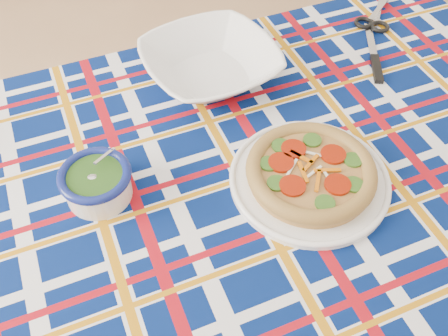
{
  "coord_description": "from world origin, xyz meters",
  "views": [
    {
      "loc": [
        0.41,
        -0.9,
        1.6
      ],
      "look_at": [
        0.47,
        -0.26,
        0.84
      ],
      "focal_mm": 40.0,
      "sensor_mm": 36.0,
      "label": 1
    }
  ],
  "objects_px": {
    "main_focaccia_plate": "(311,172)",
    "serving_bowl": "(210,64)",
    "dining_table": "(218,231)",
    "pesto_bowl": "(96,181)"
  },
  "relations": [
    {
      "from": "main_focaccia_plate",
      "to": "serving_bowl",
      "type": "height_order",
      "value": "serving_bowl"
    },
    {
      "from": "main_focaccia_plate",
      "to": "serving_bowl",
      "type": "xyz_separation_m",
      "value": [
        -0.17,
        0.35,
        0.01
      ]
    },
    {
      "from": "dining_table",
      "to": "serving_bowl",
      "type": "distance_m",
      "value": 0.41
    },
    {
      "from": "serving_bowl",
      "to": "dining_table",
      "type": "bearing_deg",
      "value": -92.83
    },
    {
      "from": "pesto_bowl",
      "to": "serving_bowl",
      "type": "xyz_separation_m",
      "value": [
        0.25,
        0.34,
        -0.0
      ]
    },
    {
      "from": "main_focaccia_plate",
      "to": "pesto_bowl",
      "type": "bearing_deg",
      "value": 178.76
    },
    {
      "from": "dining_table",
      "to": "serving_bowl",
      "type": "height_order",
      "value": "serving_bowl"
    },
    {
      "from": "main_focaccia_plate",
      "to": "serving_bowl",
      "type": "distance_m",
      "value": 0.39
    },
    {
      "from": "pesto_bowl",
      "to": "serving_bowl",
      "type": "bearing_deg",
      "value": 54.04
    },
    {
      "from": "dining_table",
      "to": "main_focaccia_plate",
      "type": "xyz_separation_m",
      "value": [
        0.19,
        0.04,
        0.12
      ]
    }
  ]
}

